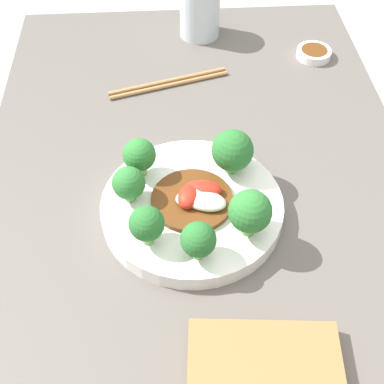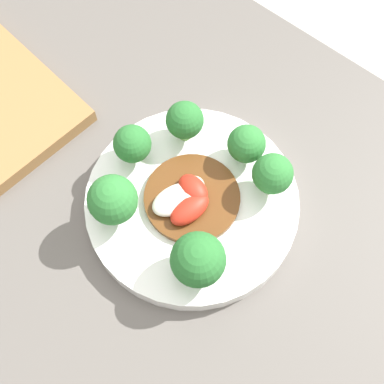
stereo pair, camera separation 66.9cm
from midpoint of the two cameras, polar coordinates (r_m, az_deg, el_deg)
The scene contains 10 objects.
ground_plane at distance 1.29m, azimuth 9.31°, elevation -27.59°, with size 8.00×8.00×0.00m, color #B7B2A8.
table at distance 0.95m, azimuth 12.86°, elevation -28.52°, with size 1.03×0.64×0.70m.
plate at distance 0.59m, azimuth 18.97°, elevation -27.37°, with size 0.25×0.25×0.02m.
broccoli_northwest at distance 0.56m, azimuth 22.92°, elevation -35.83°, with size 0.06×0.06×0.07m.
broccoli_northeast at distance 0.52m, azimuth 10.90°, elevation -30.58°, with size 0.06×0.06×0.07m.
broccoli_south at distance 0.57m, azimuth 25.82°, elevation -20.84°, with size 0.04×0.04×0.05m.
broccoli_east at distance 0.53m, azimuth 12.04°, elevation -22.53°, with size 0.04×0.04×0.05m.
broccoli_southwest at distance 0.58m, azimuth 29.45°, elevation -24.34°, with size 0.05×0.05×0.06m.
broccoli_southeast at distance 0.54m, azimuth 18.29°, elevation -18.75°, with size 0.04×0.04×0.06m.
stirfry_center at distance 0.57m, azimuth 19.39°, elevation -27.72°, with size 0.11×0.11×0.03m.
Camera 2 is at (-0.13, 0.17, 1.29)m, focal length 50.00 mm.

